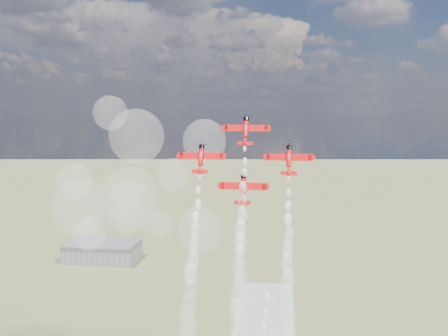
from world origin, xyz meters
TOP-DOWN VIEW (x-y plane):
  - hangar at (-120.00, 180.00)m, footprint 50.00×28.00m
  - plane_lead at (-2.80, 5.37)m, footprint 12.83×6.37m
  - plane_left at (-15.67, 1.46)m, footprint 12.83×6.37m
  - plane_right at (10.06, 1.46)m, footprint 12.83×6.37m
  - plane_slot at (-2.80, -2.45)m, footprint 12.83×6.37m
  - smoke_trail_lead at (-2.65, -12.20)m, footprint 5.23×22.43m
  - smoke_trail_left at (-15.80, -16.06)m, footprint 5.64×22.36m
  - smoke_trail_right at (9.98, -15.96)m, footprint 5.88×21.91m
  - drifted_smoke_cloud at (-45.84, 25.77)m, footprint 64.37×34.86m

SIDE VIEW (x-z plane):
  - hangar at x=-120.00m, z-range 0.00..13.00m
  - smoke_trail_left at x=-15.80m, z-range 37.36..79.32m
  - smoke_trail_right at x=9.98m, z-range 37.32..79.47m
  - smoke_trail_lead at x=-2.65m, z-range 45.68..87.39m
  - drifted_smoke_cloud at x=-45.84m, z-range 52.27..108.45m
  - plane_slot at x=-2.80m, z-range 81.91..90.44m
  - plane_left at x=-15.67m, z-range 90.02..98.56m
  - plane_right at x=10.06m, z-range 90.02..98.56m
  - plane_lead at x=-2.80m, z-range 98.13..106.67m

